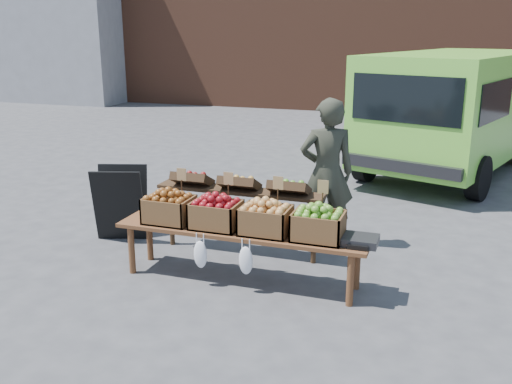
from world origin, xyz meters
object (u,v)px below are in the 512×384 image
(vendor, at_px, (327,173))
(crate_green_apples, at_px, (318,226))
(chalkboard_sign, at_px, (121,203))
(weighing_scale, at_px, (361,240))
(crate_red_apples, at_px, (266,220))
(back_table, at_px, (240,212))
(crate_golden_apples, at_px, (169,210))
(delivery_van, at_px, (454,114))
(display_bench, at_px, (241,256))
(crate_russet_pears, at_px, (216,215))

(vendor, distance_m, crate_green_apples, 1.39)
(chalkboard_sign, distance_m, weighing_scale, 3.21)
(crate_red_apples, relative_size, weighing_scale, 1.47)
(back_table, distance_m, crate_golden_apples, 0.92)
(vendor, bearing_deg, crate_green_apples, 76.27)
(back_table, xyz_separation_m, crate_red_apples, (0.55, -0.72, 0.19))
(delivery_van, relative_size, crate_golden_apples, 9.79)
(back_table, bearing_deg, display_bench, -68.81)
(crate_russet_pears, relative_size, crate_green_apples, 1.00)
(crate_golden_apples, xyz_separation_m, crate_green_apples, (1.65, 0.00, 0.00))
(crate_green_apples, bearing_deg, weighing_scale, 0.00)
(crate_red_apples, bearing_deg, crate_russet_pears, 180.00)
(vendor, xyz_separation_m, crate_green_apples, (0.21, -1.36, -0.20))
(vendor, distance_m, crate_russet_pears, 1.64)
(delivery_van, relative_size, display_bench, 1.81)
(delivery_van, relative_size, crate_green_apples, 9.79)
(display_bench, height_order, crate_golden_apples, crate_golden_apples)
(crate_golden_apples, bearing_deg, vendor, 43.39)
(crate_russet_pears, distance_m, weighing_scale, 1.53)
(crate_green_apples, bearing_deg, vendor, 98.82)
(chalkboard_sign, xyz_separation_m, display_bench, (1.88, -0.70, -0.19))
(delivery_van, bearing_deg, vendor, -89.44)
(back_table, relative_size, weighing_scale, 6.18)
(delivery_van, xyz_separation_m, chalkboard_sign, (-3.91, -5.07, -0.62))
(vendor, distance_m, crate_red_apples, 1.42)
(back_table, bearing_deg, crate_russet_pears, -89.67)
(vendor, height_order, crate_red_apples, vendor)
(back_table, relative_size, crate_green_apples, 4.20)
(delivery_van, relative_size, crate_red_apples, 9.79)
(crate_russet_pears, bearing_deg, vendor, 56.83)
(chalkboard_sign, bearing_deg, weighing_scale, -30.21)
(vendor, height_order, display_bench, vendor)
(delivery_van, height_order, vendor, delivery_van)
(chalkboard_sign, height_order, weighing_scale, chalkboard_sign)
(back_table, relative_size, display_bench, 0.78)
(display_bench, xyz_separation_m, crate_golden_apples, (-0.82, 0.00, 0.42))
(crate_russet_pears, bearing_deg, crate_red_apples, 0.00)
(delivery_van, xyz_separation_m, display_bench, (-2.03, -5.77, -0.81))
(crate_russet_pears, xyz_separation_m, crate_red_apples, (0.55, 0.00, 0.00))
(vendor, relative_size, back_table, 0.87)
(vendor, height_order, crate_green_apples, vendor)
(chalkboard_sign, relative_size, back_table, 0.45)
(weighing_scale, bearing_deg, crate_golden_apples, 180.00)
(vendor, relative_size, weighing_scale, 5.37)
(delivery_van, relative_size, vendor, 2.68)
(crate_russet_pears, distance_m, crate_red_apples, 0.55)
(back_table, bearing_deg, crate_golden_apples, -127.17)
(delivery_van, height_order, back_table, delivery_van)
(crate_green_apples, xyz_separation_m, weighing_scale, (0.43, 0.00, -0.10))
(display_bench, bearing_deg, vendor, 65.71)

